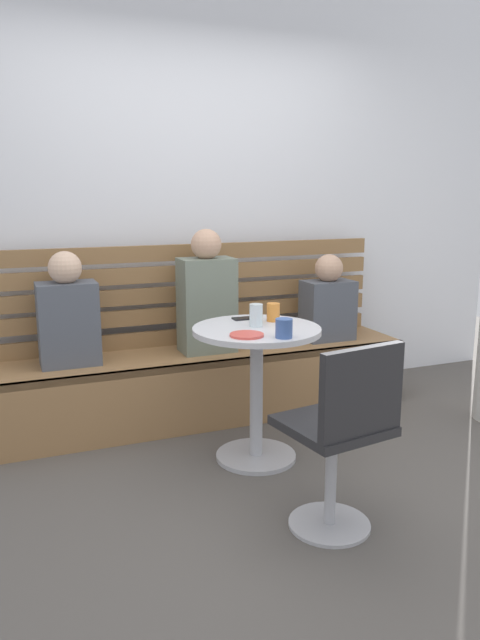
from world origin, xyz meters
TOP-DOWN VIEW (x-y plane):
  - ground at (0.00, 0.00)m, footprint 8.00×8.00m
  - back_wall at (0.00, 1.64)m, footprint 5.20×0.10m
  - booth_bench at (0.00, 1.20)m, footprint 2.70×0.52m
  - booth_backrest at (0.00, 1.44)m, footprint 2.65×0.04m
  - cafe_table at (0.06, 0.50)m, footprint 0.68×0.68m
  - white_chair at (0.10, -0.31)m, footprint 0.46×0.46m
  - person_adult at (0.02, 1.20)m, footprint 0.34×0.22m
  - person_child_left at (-0.82, 1.22)m, footprint 0.34×0.22m
  - person_child_middle at (0.89, 1.19)m, footprint 0.34×0.22m
  - cup_glass_tall at (0.07, 0.52)m, footprint 0.07×0.07m
  - cup_espresso_small at (0.11, 0.60)m, footprint 0.06×0.06m
  - cup_mug_blue at (0.09, 0.24)m, footprint 0.08×0.08m
  - cup_tumbler_orange at (0.21, 0.61)m, footprint 0.07×0.07m
  - plate_small at (-0.06, 0.34)m, footprint 0.17×0.17m
  - phone_on_table at (0.08, 0.72)m, footprint 0.14×0.07m

SIDE VIEW (x-z plane):
  - ground at x=0.00m, z-range 0.00..0.00m
  - booth_bench at x=0.00m, z-range 0.00..0.44m
  - white_chair at x=0.10m, z-range 0.04..0.89m
  - cafe_table at x=0.06m, z-range 0.15..0.89m
  - person_child_middle at x=0.89m, z-range 0.40..0.99m
  - person_child_left at x=-0.82m, z-range 0.40..1.07m
  - phone_on_table at x=0.08m, z-range 0.74..0.75m
  - plate_small at x=-0.06m, z-range 0.74..0.75m
  - cup_espresso_small at x=0.11m, z-range 0.74..0.79m
  - booth_backrest at x=0.00m, z-range 0.44..1.11m
  - cup_mug_blue at x=0.09m, z-range 0.74..0.83m
  - person_adult at x=0.02m, z-range 0.40..1.18m
  - cup_tumbler_orange at x=0.21m, z-range 0.74..0.84m
  - cup_glass_tall at x=0.07m, z-range 0.74..0.86m
  - back_wall at x=0.00m, z-range 0.00..2.90m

